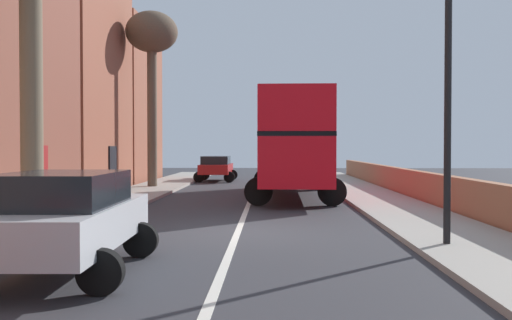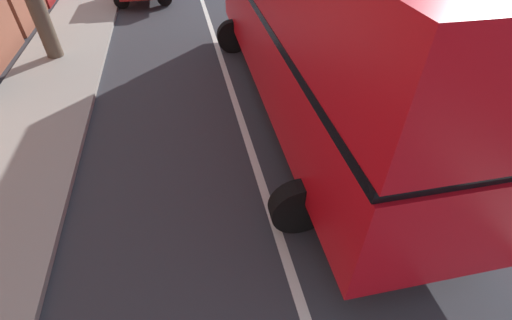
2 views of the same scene
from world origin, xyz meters
TOP-DOWN VIEW (x-y plane):
  - double_decker_bus at (1.70, 9.79)m, footprint 3.67×10.90m

SIDE VIEW (x-z plane):
  - double_decker_bus at x=1.70m, z-range 0.32..4.38m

